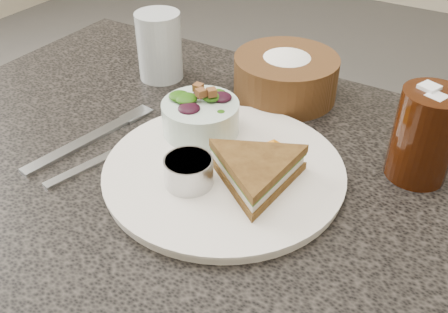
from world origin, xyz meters
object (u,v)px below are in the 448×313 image
bread_basket (286,70)px  cola_glass (426,131)px  salad_bowl (200,112)px  dinner_plate (224,171)px  sandwich (256,171)px  dressing_ramekin (189,172)px  water_glass (159,46)px

bread_basket → cola_glass: (0.23, -0.10, 0.02)m
salad_bowl → dinner_plate: bearing=-37.5°
cola_glass → sandwich: bearing=-138.7°
dinner_plate → bread_basket: size_ratio=1.85×
cola_glass → dinner_plate: bearing=-147.9°
dinner_plate → cola_glass: (0.21, 0.13, 0.06)m
dressing_ramekin → water_glass: size_ratio=0.53×
salad_bowl → water_glass: bearing=142.8°
bread_basket → cola_glass: size_ratio=1.25×
sandwich → water_glass: (-0.29, 0.19, 0.02)m
water_glass → dinner_plate: bearing=-37.3°
dressing_ramekin → bread_basket: size_ratio=0.36×
sandwich → salad_bowl: (-0.12, 0.06, 0.01)m
cola_glass → water_glass: bearing=173.7°
sandwich → dressing_ramekin: 0.08m
sandwich → water_glass: 0.34m
bread_basket → cola_glass: cola_glass is taller
dressing_ramekin → bread_basket: bread_basket is taller
dinner_plate → sandwich: sandwich is taller
dressing_ramekin → bread_basket: 0.28m
dressing_ramekin → cola_glass: bearing=38.4°
dinner_plate → dressing_ramekin: 0.06m
salad_bowl → dressing_ramekin: (0.05, -0.10, -0.01)m
water_glass → dressing_ramekin: bearing=-46.6°
dinner_plate → sandwich: (0.05, -0.01, 0.03)m
bread_basket → dressing_ramekin: bearing=-88.9°
dinner_plate → water_glass: 0.30m
sandwich → dressing_ramekin: size_ratio=2.40×
sandwich → cola_glass: cola_glass is taller
salad_bowl → bread_basket: size_ratio=0.65×
dressing_ramekin → dinner_plate: bearing=68.5°
sandwich → dressing_ramekin: sandwich is taller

